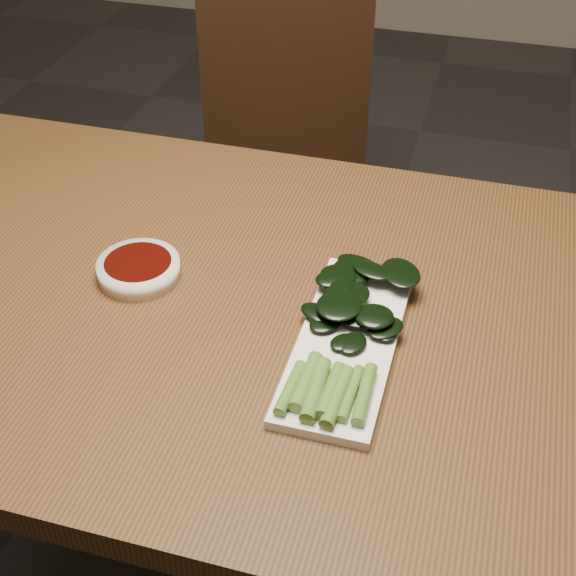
# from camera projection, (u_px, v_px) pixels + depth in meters

# --- Properties ---
(table) EXTENTS (1.40, 0.80, 0.75)m
(table) POSITION_uv_depth(u_px,v_px,m) (262.00, 338.00, 1.14)
(table) COLOR #4F3216
(table) RESTS_ON ground
(chair_far) EXTENTS (0.49, 0.49, 0.89)m
(chair_far) POSITION_uv_depth(u_px,v_px,m) (287.00, 173.00, 1.87)
(chair_far) COLOR black
(chair_far) RESTS_ON ground
(sauce_bowl) EXTENTS (0.12, 0.12, 0.03)m
(sauce_bowl) POSITION_uv_depth(u_px,v_px,m) (139.00, 269.00, 1.13)
(sauce_bowl) COLOR white
(sauce_bowl) RESTS_ON table
(serving_plate) EXTENTS (0.12, 0.32, 0.01)m
(serving_plate) POSITION_uv_depth(u_px,v_px,m) (347.00, 343.00, 1.02)
(serving_plate) COLOR white
(serving_plate) RESTS_ON table
(gai_lan) EXTENTS (0.16, 0.33, 0.03)m
(gai_lan) POSITION_uv_depth(u_px,v_px,m) (346.00, 324.00, 1.02)
(gai_lan) COLOR #52822D
(gai_lan) RESTS_ON serving_plate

